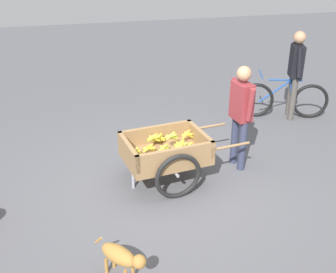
% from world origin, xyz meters
% --- Properties ---
extents(ground_plane, '(24.00, 24.00, 0.00)m').
position_xyz_m(ground_plane, '(0.00, 0.00, 0.00)').
color(ground_plane, '#56565B').
extents(fruit_cart, '(1.74, 1.02, 0.73)m').
position_xyz_m(fruit_cart, '(0.00, -0.21, 0.44)').
color(fruit_cart, '#937047').
rests_on(fruit_cart, ground).
extents(vendor_person, '(0.25, 0.57, 1.53)m').
position_xyz_m(vendor_person, '(-1.13, -0.37, 0.91)').
color(vendor_person, '#333851').
rests_on(vendor_person, ground).
extents(bicycle, '(1.60, 0.63, 0.85)m').
position_xyz_m(bicycle, '(-2.65, -1.88, 0.35)').
color(bicycle, black).
rests_on(bicycle, ground).
extents(cyclist_person, '(0.29, 0.58, 1.62)m').
position_xyz_m(cyclist_person, '(-2.79, -1.84, 0.97)').
color(cyclist_person, '#4C4742').
rests_on(cyclist_person, ground).
extents(dog, '(0.46, 0.55, 0.40)m').
position_xyz_m(dog, '(0.86, 1.47, 0.27)').
color(dog, '#AD7A38').
rests_on(dog, ground).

